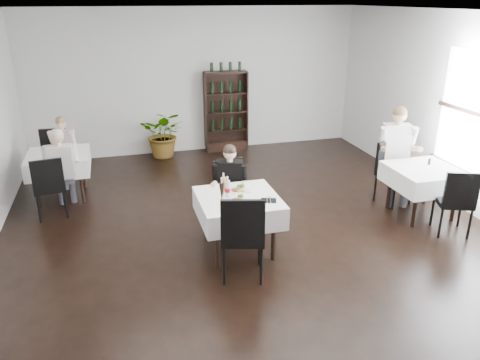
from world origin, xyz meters
name	(u,v)px	position (x,y,z in m)	size (l,w,h in m)	color
room_shell	(261,141)	(0.00, 0.00, 1.50)	(9.00, 9.00, 9.00)	black
wine_shelf	(226,112)	(0.60, 4.31, 0.85)	(0.90, 0.28, 1.75)	black
main_table	(238,207)	(-0.30, 0.00, 0.62)	(1.03, 1.03, 0.77)	black
left_table	(59,162)	(-2.70, 2.50, 0.62)	(0.98, 0.98, 0.77)	black
right_table	(424,177)	(2.70, 0.30, 0.62)	(0.98, 0.98, 0.77)	black
potted_tree	(164,134)	(-0.76, 4.20, 0.50)	(0.91, 0.78, 1.01)	#27581E
main_chair_far	(232,190)	(-0.21, 0.69, 0.58)	(0.54, 0.55, 1.01)	black
main_chair_near	(243,232)	(-0.44, -0.69, 0.63)	(0.61, 0.62, 1.10)	black
left_chair_far	(54,154)	(-2.83, 3.12, 0.58)	(0.50, 0.50, 1.01)	black
left_chair_near	(49,184)	(-2.79, 1.70, 0.56)	(0.51, 0.52, 0.98)	black
right_chair_far	(391,168)	(2.53, 0.90, 0.57)	(0.56, 0.57, 1.00)	black
right_chair_near	(456,198)	(2.73, -0.40, 0.57)	(0.58, 0.59, 0.99)	black
diner_main	(230,182)	(-0.26, 0.61, 0.74)	(0.55, 0.58, 1.27)	#46464E
diner_left_far	(63,146)	(-2.67, 3.10, 0.72)	(0.54, 0.57, 1.24)	#46464E
diner_left_near	(61,163)	(-2.60, 1.95, 0.78)	(0.51, 0.52, 1.35)	#46464E
diner_right_far	(397,147)	(2.62, 0.95, 0.91)	(0.66, 0.70, 1.57)	#46464E
plate_far	(238,190)	(-0.25, 0.19, 0.79)	(0.28, 0.28, 0.08)	white
plate_near	(239,200)	(-0.33, -0.12, 0.79)	(0.22, 0.22, 0.07)	white
pilsner_dark	(222,192)	(-0.53, -0.07, 0.90)	(0.07, 0.07, 0.31)	black
pilsner_lager	(224,187)	(-0.48, 0.06, 0.90)	(0.08, 0.08, 0.33)	gold
coke_bottle	(227,189)	(-0.43, 0.04, 0.88)	(0.07, 0.07, 0.28)	silver
napkin_cutlery	(269,200)	(0.04, -0.22, 0.78)	(0.23, 0.21, 0.02)	black
pepper_mill	(429,162)	(2.85, 0.42, 0.82)	(0.04, 0.04, 0.10)	black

